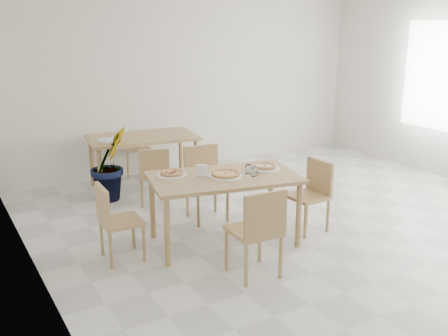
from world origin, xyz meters
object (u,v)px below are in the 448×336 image
plate_mushroom (265,168)px  pizza_mushroom (265,166)px  chair_back_s (154,172)px  chair_west (114,217)px  chair_east (312,190)px  plate_empty (109,140)px  chair_south (258,227)px  pizza_margherita (225,174)px  pizza_pepperoni (172,173)px  second_table (143,142)px  plate_pepperoni (172,175)px  main_table (224,183)px  chair_back_n (133,143)px  tumbler_a (254,171)px  napkin_holder (202,171)px  tumbler_b (249,169)px  potted_plant (110,164)px  chair_north (204,177)px  plate_margherita (225,176)px

plate_mushroom → pizza_mushroom: pizza_mushroom is taller
plate_mushroom → chair_back_s: size_ratio=0.43×
plate_mushroom → chair_west: bearing=174.1°
chair_east → plate_empty: chair_east is taller
chair_south → pizza_margherita: bearing=-96.6°
pizza_pepperoni → second_table: pizza_pepperoni is taller
chair_east → plate_pepperoni: 1.61m
main_table → chair_back_n: size_ratio=2.05×
tumbler_a → chair_back_n: 3.17m
pizza_margherita → napkin_holder: napkin_holder is taller
chair_south → plate_empty: size_ratio=2.73×
tumbler_b → napkin_holder: size_ratio=0.72×
potted_plant → chair_west: bearing=-107.3°
chair_east → pizza_mushroom: 0.65m
chair_west → potted_plant: size_ratio=0.80×
main_table → pizza_mushroom: bearing=11.5°
chair_back_n → pizza_margherita: bearing=-88.8°
chair_west → chair_back_s: chair_west is taller
chair_west → chair_south: bearing=-132.6°
plate_pepperoni → second_table: (0.44, 1.95, -0.09)m
chair_north → tumbler_b: bearing=-76.4°
plate_mushroom → plate_margherita: bearing=-175.8°
potted_plant → plate_pepperoni: bearing=-85.7°
plate_margherita → napkin_holder: bearing=150.9°
chair_back_s → pizza_margherita: bearing=116.5°
plate_margherita → pizza_pepperoni: 0.56m
pizza_margherita → potted_plant: 2.10m
main_table → chair_back_s: chair_back_s is taller
main_table → chair_east: (1.05, -0.18, -0.20)m
pizza_mushroom → plate_empty: pizza_mushroom is taller
chair_east → pizza_margherita: (-1.05, 0.14, 0.31)m
chair_south → second_table: bearing=-89.6°
chair_north → main_table: bearing=-96.2°
pizza_margherita → chair_back_n: 3.05m
pizza_pepperoni → plate_empty: pizza_pepperoni is taller
chair_north → plate_mushroom: bearing=-59.1°
plate_empty → potted_plant: potted_plant is taller
chair_west → tumbler_a: tumbler_a is taller
plate_margherita → plate_empty: bearing=103.3°
chair_south → tumbler_a: size_ratio=9.10×
chair_back_n → pizza_pepperoni: bearing=-98.6°
chair_back_s → tumbler_a: bearing=125.6°
plate_mushroom → pizza_pepperoni: size_ratio=1.03×
second_table → potted_plant: (-0.57, -0.26, -0.17)m
chair_east → napkin_holder: size_ratio=6.10×
main_table → chair_back_s: (-0.18, 1.46, -0.23)m
chair_south → tumbler_b: size_ratio=9.16×
plate_mushroom → plate_empty: same height
tumbler_a → second_table: bearing=97.3°
chair_north → chair_south: bearing=-94.2°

